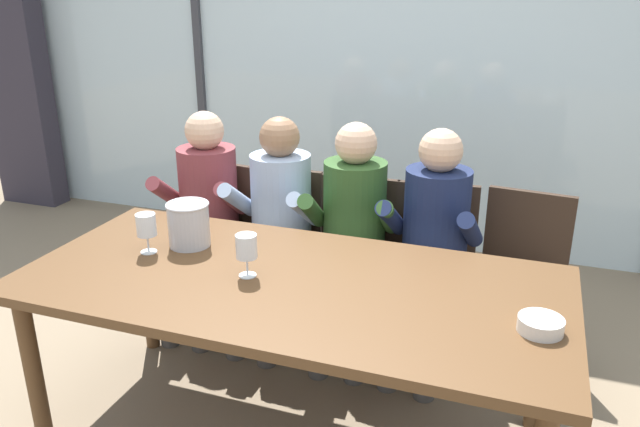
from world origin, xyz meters
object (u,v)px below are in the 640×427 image
object	(u,v)px
chair_near_window_right	(521,268)
tasting_bowl	(541,325)
chair_center	(354,249)
wine_glass_by_left_taster	(246,248)
chair_right_of_center	(433,258)
ice_bucket_primary	(189,224)
person_maroon_top	(203,207)
person_navy_polo	(431,236)
wine_glass_near_bucket	(146,227)
person_olive_shirt	(351,226)
chair_near_curtain	(218,229)
person_pale_blue_shirt	(275,216)
dining_table	(290,295)
chair_left_of_center	(280,237)

from	to	relation	value
chair_near_window_right	tasting_bowl	xyz separation A→B (m)	(0.08, -1.02, 0.26)
chair_center	wine_glass_by_left_taster	xyz separation A→B (m)	(-0.17, -0.91, 0.35)
chair_right_of_center	ice_bucket_primary	size ratio (longest dim) A/B	4.45
person_maroon_top	wine_glass_by_left_taster	xyz separation A→B (m)	(0.66, -0.80, 0.18)
chair_center	person_navy_polo	world-z (taller)	person_navy_polo
tasting_bowl	wine_glass_near_bucket	world-z (taller)	wine_glass_near_bucket
chair_near_window_right	person_olive_shirt	bearing A→B (deg)	-162.40
chair_near_window_right	wine_glass_by_left_taster	world-z (taller)	wine_glass_by_left_taster
chair_near_curtain	chair_near_window_right	xyz separation A→B (m)	(1.65, 0.05, 0.00)
chair_center	person_maroon_top	xyz separation A→B (m)	(-0.83, -0.11, 0.17)
chair_center	tasting_bowl	size ratio (longest dim) A/B	5.82
person_pale_blue_shirt	person_navy_polo	distance (m)	0.82
wine_glass_near_bucket	wine_glass_by_left_taster	bearing A→B (deg)	-7.42
wine_glass_by_left_taster	person_olive_shirt	bearing A→B (deg)	76.85
wine_glass_near_bucket	dining_table	bearing A→B (deg)	-3.02
person_navy_polo	wine_glass_by_left_taster	distance (m)	1.01
wine_glass_by_left_taster	tasting_bowl	bearing A→B (deg)	-2.87
dining_table	ice_bucket_primary	distance (m)	0.59
chair_left_of_center	chair_near_window_right	world-z (taller)	same
chair_near_curtain	person_olive_shirt	xyz separation A→B (m)	(0.83, -0.11, 0.17)
tasting_bowl	person_navy_polo	bearing A→B (deg)	120.60
chair_near_window_right	ice_bucket_primary	bearing A→B (deg)	-144.40
chair_near_curtain	chair_left_of_center	world-z (taller)	same
chair_near_window_right	person_olive_shirt	world-z (taller)	person_olive_shirt
chair_left_of_center	chair_right_of_center	world-z (taller)	same
person_olive_shirt	person_navy_polo	xyz separation A→B (m)	(0.40, -0.00, 0.00)
chair_right_of_center	ice_bucket_primary	distance (m)	1.26
chair_right_of_center	chair_center	bearing A→B (deg)	177.46
person_olive_shirt	person_navy_polo	size ratio (longest dim) A/B	1.00
chair_left_of_center	person_navy_polo	distance (m)	0.88
wine_glass_by_left_taster	chair_near_curtain	bearing A→B (deg)	124.92
wine_glass_by_left_taster	person_navy_polo	bearing A→B (deg)	53.63
chair_near_window_right	chair_near_curtain	bearing A→B (deg)	-171.77
chair_near_window_right	ice_bucket_primary	xyz separation A→B (m)	(-1.39, -0.77, 0.33)
chair_center	wine_glass_near_bucket	xyz separation A→B (m)	(-0.67, -0.85, 0.35)
chair_left_of_center	chair_center	xyz separation A→B (m)	(0.43, -0.02, 0.00)
chair_center	person_maroon_top	size ratio (longest dim) A/B	0.73
chair_center	wine_glass_by_left_taster	bearing A→B (deg)	-102.16
chair_near_curtain	person_navy_polo	bearing A→B (deg)	1.40
dining_table	wine_glass_near_bucket	distance (m)	0.70
dining_table	chair_center	xyz separation A→B (m)	(0.00, 0.88, -0.16)
person_maroon_top	ice_bucket_primary	size ratio (longest dim) A/B	6.08
dining_table	person_maroon_top	world-z (taller)	person_maroon_top
chair_near_curtain	chair_right_of_center	world-z (taller)	same
chair_near_window_right	ice_bucket_primary	distance (m)	1.62
chair_center	chair_near_curtain	bearing A→B (deg)	178.22
chair_center	chair_near_window_right	bearing A→B (deg)	1.69
chair_near_curtain	chair_center	xyz separation A→B (m)	(0.81, -0.00, 0.00)
chair_left_of_center	chair_near_window_right	xyz separation A→B (m)	(1.28, 0.03, 0.00)
wine_glass_by_left_taster	dining_table	bearing A→B (deg)	10.09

